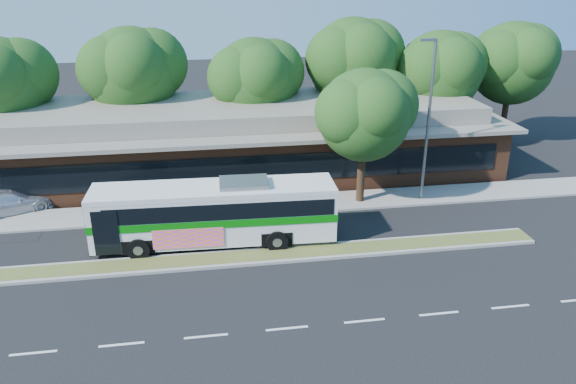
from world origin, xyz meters
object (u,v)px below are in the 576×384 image
at_px(transit_bus, 216,209).
at_px(sedan, 8,202).
at_px(sidewalk_tree, 370,112).
at_px(lamp_post, 428,117).

distance_m(transit_bus, sedan, 12.34).
bearing_deg(sidewalk_tree, lamp_post, -5.72).
bearing_deg(lamp_post, sedan, 175.49).
bearing_deg(sedan, transit_bus, -140.85).
bearing_deg(transit_bus, sedan, 155.92).
bearing_deg(lamp_post, sidewalk_tree, 174.28).
height_order(transit_bus, sedan, transit_bus).
xyz_separation_m(lamp_post, transit_bus, (-11.82, -3.60, -3.11)).
height_order(lamp_post, sedan, lamp_post).
bearing_deg(transit_bus, sidewalk_tree, 26.49).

